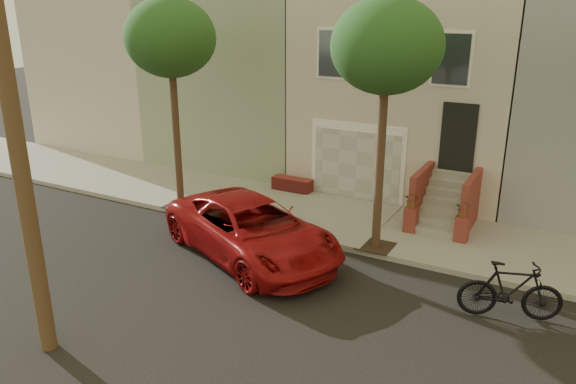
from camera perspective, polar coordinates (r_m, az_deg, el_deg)
The scene contains 7 objects.
ground at distance 12.30m, azimuth -2.01°, elevation -11.89°, with size 90.00×90.00×0.00m, color black.
sidewalk at distance 16.62m, azimuth 7.38°, elevation -3.23°, with size 40.00×3.70×0.15m, color gray.
house_row at distance 21.14m, azimuth 13.72°, elevation 11.20°, with size 33.10×11.70×7.00m.
tree_left at distance 16.98m, azimuth -11.94°, elevation 15.02°, with size 2.70×2.57×6.30m.
tree_mid at distance 13.74m, azimuth 10.02°, elevation 14.30°, with size 2.70×2.57×6.30m.
pickup_truck at distance 14.36m, azimuth -3.74°, elevation -3.83°, with size 2.51×5.44×1.51m, color maroon.
motorcycle at distance 12.58m, azimuth 21.75°, elevation -9.33°, with size 0.60×2.11×1.27m, color black.
Camera 1 is at (5.41, -9.07, 6.31)m, focal length 34.84 mm.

